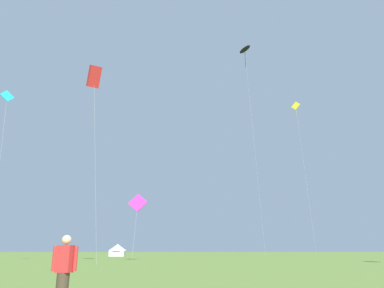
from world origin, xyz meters
TOP-DOWN VIEW (x-y plane):
  - kite_magenta_diamond at (-6.51, 43.16)m, footprint 2.58×2.69m
  - kite_cyan_diamond at (-20.94, 34.56)m, footprint 2.19×2.35m
  - kite_yellow_diamond at (19.76, 54.27)m, footprint 1.31×2.24m
  - kite_black_parafoil at (11.31, 55.59)m, footprint 2.44×3.76m
  - kite_red_box at (-10.80, 32.19)m, footprint 2.97×2.41m
  - person_spectator at (-4.33, 4.83)m, footprint 0.57×0.33m
  - festival_tent_center at (-13.18, 73.02)m, footprint 3.72×3.72m

SIDE VIEW (x-z plane):
  - person_spectator at x=-4.33m, z-range -0.02..1.71m
  - festival_tent_center at x=-13.18m, z-range 0.13..2.55m
  - kite_magenta_diamond at x=-6.51m, z-range 2.97..11.42m
  - kite_cyan_diamond at x=-20.94m, z-range 8.10..27.06m
  - kite_red_box at x=-10.80m, z-range 9.16..30.12m
  - kite_yellow_diamond at x=19.76m, z-range 11.64..38.56m
  - kite_black_parafoil at x=11.31m, z-range 18.65..57.06m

